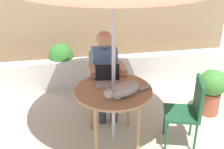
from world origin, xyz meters
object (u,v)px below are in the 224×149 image
patio_table (113,94)px  potted_plant_near_fence (62,63)px  cat (123,90)px  chair_occupied (104,76)px  chair_empty (189,108)px  laptop (108,78)px  person_seated (105,70)px  potted_plant_by_chair (212,89)px

patio_table → potted_plant_near_fence: 1.78m
potted_plant_near_fence → cat: bearing=-70.0°
chair_occupied → chair_empty: bearing=-49.6°
laptop → cat: 0.39m
person_seated → potted_plant_near_fence: 1.23m
chair_occupied → potted_plant_by_chair: (1.50, -0.42, -0.13)m
chair_empty → potted_plant_by_chair: (0.62, 0.60, -0.13)m
laptop → potted_plant_by_chair: laptop is taller
chair_empty → potted_plant_near_fence: chair_empty is taller
laptop → potted_plant_near_fence: laptop is taller
person_seated → cat: bearing=-84.5°
cat → potted_plant_by_chair: bearing=20.5°
chair_occupied → potted_plant_by_chair: bearing=-15.8°
chair_occupied → cat: cat is taller
chair_occupied → potted_plant_by_chair: size_ratio=1.31×
cat → potted_plant_by_chair: 1.57m
cat → potted_plant_near_fence: cat is taller
laptop → person_seated: bearing=84.7°
chair_empty → cat: 0.85m
laptop → potted_plant_near_fence: (-0.55, 1.46, -0.39)m
chair_empty → potted_plant_near_fence: size_ratio=1.19×
potted_plant_near_fence → potted_plant_by_chair: size_ratio=1.10×
chair_empty → potted_plant_by_chair: 0.88m
patio_table → chair_empty: (0.87, -0.25, -0.13)m
person_seated → potted_plant_by_chair: (1.50, -0.27, -0.30)m
patio_table → person_seated: person_seated is taller
cat → potted_plant_by_chair: size_ratio=0.89×
laptop → potted_plant_near_fence: bearing=110.7°
potted_plant_by_chair → patio_table: bearing=-166.9°
person_seated → chair_occupied: bearing=90.0°
chair_empty → potted_plant_by_chair: chair_empty is taller
patio_table → chair_empty: size_ratio=1.04×
potted_plant_near_fence → person_seated: bearing=-60.4°
chair_empty → potted_plant_near_fence: (-1.47, 1.91, -0.13)m
cat → laptop: bearing=107.3°
chair_occupied → potted_plant_near_fence: size_ratio=1.19×
patio_table → potted_plant_by_chair: (1.50, 0.35, -0.26)m
chair_occupied → person_seated: 0.23m
patio_table → laptop: size_ratio=2.82×
person_seated → cat: person_seated is taller
person_seated → potted_plant_by_chair: bearing=-10.1°
patio_table → chair_empty: 0.92m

